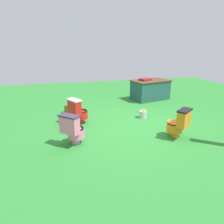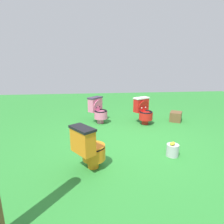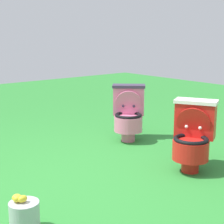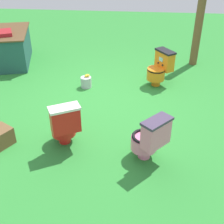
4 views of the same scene
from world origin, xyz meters
TOP-DOWN VIEW (x-y plane):
  - ground at (0.00, 0.00)m, footprint 14.00×14.00m
  - toilet_pink at (-1.54, -0.80)m, footprint 0.63×0.63m
  - toilet_orange at (0.87, -1.04)m, footprint 0.61×0.63m
  - toilet_red at (-1.32, 0.45)m, footprint 0.62×0.58m
  - vendor_table at (1.72, 2.44)m, footprint 1.62×1.19m
  - small_crate at (-1.43, 1.45)m, footprint 0.48×0.46m
  - lemon_bucket at (0.60, 0.45)m, footprint 0.22×0.22m

SIDE VIEW (x-z plane):
  - ground at x=0.00m, z-range 0.00..0.00m
  - lemon_bucket at x=0.60m, z-range -0.02..0.26m
  - small_crate at x=-1.43m, z-range 0.00..0.27m
  - toilet_orange at x=0.87m, z-range 0.01..0.73m
  - toilet_pink at x=-1.54m, z-range 0.01..0.74m
  - toilet_red at x=-1.32m, z-range 0.01..0.74m
  - vendor_table at x=1.72m, z-range -0.03..0.82m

